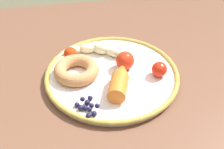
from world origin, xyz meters
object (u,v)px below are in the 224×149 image
at_px(banana, 101,50).
at_px(blueberry_pile, 87,107).
at_px(tomato_mid, 159,69).
at_px(plate, 112,75).
at_px(tomato_far, 70,54).
at_px(donut, 76,70).
at_px(dining_table, 139,121).
at_px(tomato_near, 125,61).
at_px(carrot_orange, 120,80).

height_order(banana, blueberry_pile, banana).
bearing_deg(tomato_mid, plate, -12.20).
bearing_deg(tomato_far, donut, 97.53).
bearing_deg(donut, plate, 170.78).
bearing_deg(plate, dining_table, 138.81).
bearing_deg(plate, banana, -80.56).
bearing_deg(dining_table, tomato_near, -71.27).
height_order(carrot_orange, tomato_far, carrot_orange).
distance_m(donut, blueberry_pile, 0.11).
xyz_separation_m(carrot_orange, tomato_far, (0.10, -0.12, -0.00)).
xyz_separation_m(dining_table, blueberry_pile, (0.13, 0.05, 0.12)).
height_order(dining_table, tomato_near, tomato_near).
height_order(dining_table, tomato_mid, tomato_mid).
bearing_deg(blueberry_pile, dining_table, -158.37).
height_order(donut, blueberry_pile, donut).
xyz_separation_m(dining_table, donut, (0.14, -0.06, 0.13)).
xyz_separation_m(plate, blueberry_pile, (0.07, 0.10, 0.01)).
relative_size(dining_table, banana, 5.51).
height_order(tomato_near, tomato_mid, tomato_near).
xyz_separation_m(donut, blueberry_pile, (-0.01, 0.11, -0.01)).
xyz_separation_m(carrot_orange, blueberry_pile, (0.08, 0.06, -0.01)).
height_order(plate, donut, donut).
relative_size(donut, tomato_near, 2.36).
relative_size(carrot_orange, tomato_mid, 3.31).
bearing_deg(carrot_orange, plate, -78.45).
height_order(dining_table, carrot_orange, carrot_orange).
xyz_separation_m(dining_table, banana, (0.07, -0.13, 0.13)).
xyz_separation_m(tomato_near, tomato_far, (0.12, -0.06, -0.01)).
bearing_deg(tomato_near, carrot_orange, 68.15).
bearing_deg(donut, tomato_mid, 169.09).
xyz_separation_m(blueberry_pile, tomato_mid, (-0.17, -0.08, 0.01)).
distance_m(carrot_orange, blueberry_pile, 0.10).
bearing_deg(tomato_far, carrot_orange, 129.18).
distance_m(donut, tomato_far, 0.06).
bearing_deg(plate, carrot_orange, 101.55).
bearing_deg(blueberry_pile, donut, -84.39).
xyz_separation_m(donut, tomato_far, (0.01, -0.06, 0.00)).
bearing_deg(dining_table, plate, -41.19).
bearing_deg(banana, donut, 46.06).
bearing_deg(dining_table, tomato_mid, -150.30).
distance_m(plate, carrot_orange, 0.05).
distance_m(carrot_orange, tomato_mid, 0.10).
bearing_deg(tomato_near, tomato_far, -25.06).
relative_size(banana, carrot_orange, 1.39).
bearing_deg(donut, blueberry_pile, 95.61).
relative_size(dining_table, tomato_near, 20.54).
bearing_deg(donut, dining_table, 155.36).
height_order(blueberry_pile, tomato_mid, tomato_mid).
bearing_deg(tomato_near, blueberry_pile, 48.82).
relative_size(dining_table, tomato_far, 27.22).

